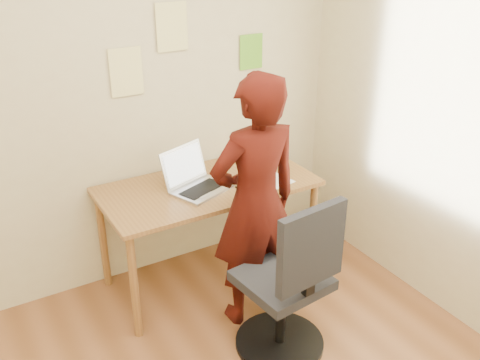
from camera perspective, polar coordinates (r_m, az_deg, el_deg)
room at (r=1.89m, az=-0.67°, el=-3.63°), size 3.58×3.58×2.78m
desk at (r=3.54m, az=-3.42°, el=-1.72°), size 1.40×0.70×0.74m
laptop at (r=3.43m, az=-4.76°, el=-0.08°), size 0.45×0.43×0.26m
paper_sheet at (r=3.58m, az=3.10°, el=0.15°), size 0.26×0.34×0.00m
phone at (r=3.44m, az=0.50°, el=-0.85°), size 0.10×0.13×0.01m
wall_note_left at (r=3.44m, az=-12.03°, el=11.20°), size 0.21×0.00×0.30m
wall_note_mid at (r=3.50m, az=-7.28°, el=15.90°), size 0.21×0.00×0.30m
wall_note_right at (r=3.81m, az=1.21°, el=13.51°), size 0.18×0.00×0.24m
office_chair at (r=3.05m, az=5.30°, el=-11.67°), size 0.53×0.53×1.01m
person at (r=3.14m, az=1.64°, el=-2.57°), size 0.59×0.39×1.59m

